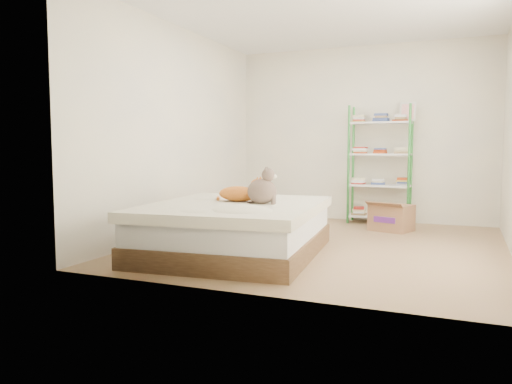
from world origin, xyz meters
The scene contains 7 objects.
room centered at (0.00, 0.00, 1.30)m, with size 3.81×4.21×2.61m.
bed centered at (-0.72, -0.84, 0.26)m, with size 1.84×2.21×0.53m.
orange_cat centered at (-0.77, -0.68, 0.63)m, with size 0.51×0.27×0.20m, color orange, non-canonical shape.
grey_cat centered at (-0.45, -0.79, 0.71)m, with size 0.27×0.32×0.37m, color gray, non-canonical shape.
shelf_unit centered at (0.31, 1.88, 0.83)m, with size 0.91×0.36×1.74m.
cardboard_box centered at (0.56, 1.26, 0.18)m, with size 0.60×0.60×0.40m.
white_bin centered at (-0.95, 1.80, 0.18)m, with size 0.38×0.36×0.35m.
Camera 1 is at (1.43, -5.44, 1.08)m, focal length 35.00 mm.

